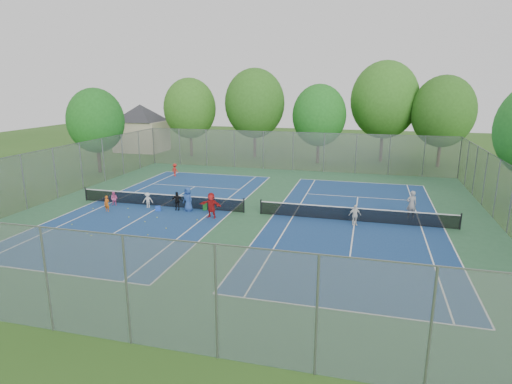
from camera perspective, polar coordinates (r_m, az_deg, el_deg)
ground at (r=29.94m, az=-0.49°, el=-2.87°), size 120.00×120.00×0.00m
court_pad at (r=29.93m, az=-0.49°, el=-2.86°), size 32.00×32.00×0.01m
court_left at (r=32.42m, az=-12.52°, el=-1.84°), size 10.97×23.77×0.01m
court_right at (r=28.96m, az=13.02°, el=-3.80°), size 10.97×23.77×0.01m
net_left at (r=32.31m, az=-12.56°, el=-1.09°), size 12.87×0.10×0.91m
net_right at (r=28.83m, az=13.07°, el=-2.97°), size 12.87×0.10×0.91m
fence_north at (r=44.77m, az=4.95°, el=5.42°), size 32.00×0.10×4.00m
fence_south at (r=15.42m, az=-16.84°, el=-12.51°), size 32.00×0.10×4.00m
fence_west at (r=36.93m, az=-25.21°, el=2.25°), size 0.10×32.00×4.00m
fence_east at (r=29.63m, az=30.88°, el=-1.09°), size 0.10×32.00×4.00m
house at (r=59.65m, az=-15.13°, el=9.31°), size 11.03×11.03×7.30m
tree_nw at (r=54.17m, az=-8.81°, el=10.96°), size 6.40×6.40×9.58m
tree_nl at (r=52.44m, az=-0.17°, el=11.73°), size 7.20×7.20×10.69m
tree_nc at (r=49.03m, az=8.41°, el=10.07°), size 6.00×6.00×8.85m
tree_nr at (r=51.65m, az=16.78°, el=11.67°), size 7.60×7.60×11.42m
tree_ne at (r=50.23m, az=23.69°, el=9.80°), size 6.60×6.60×9.77m
tree_side_w at (r=46.19m, az=-20.60°, el=8.90°), size 5.60×5.60×8.47m
ball_crate at (r=31.32m, az=-12.93°, el=-2.15°), size 0.49×0.49×0.32m
ball_hopper at (r=30.83m, az=-6.83°, el=-1.90°), size 0.39×0.39×0.59m
student_a at (r=31.96m, az=-19.27°, el=-1.49°), size 0.44×0.31×1.16m
student_b at (r=33.39m, az=-18.38°, el=-0.84°), size 0.57×0.47×1.07m
student_c at (r=32.11m, az=-14.23°, el=-1.07°), size 0.83×0.63×1.14m
student_d at (r=31.05m, az=-10.50°, el=-1.18°), size 0.84×0.46×1.36m
student_e at (r=30.65m, az=-9.07°, el=-0.97°), size 0.99×0.84×1.72m
student_f at (r=28.89m, az=-5.99°, el=-1.77°), size 1.68×0.77×1.75m
child_far_baseline at (r=42.59m, az=-10.74°, el=2.91°), size 0.94×0.74×1.27m
instructor at (r=30.48m, az=20.02°, el=-1.57°), size 0.79×0.62×1.90m
teen_court_b at (r=27.97m, az=13.03°, el=-3.02°), size 0.86×0.62×1.36m
tennis_ball_0 at (r=27.31m, az=-21.11°, el=-5.48°), size 0.07×0.07×0.07m
tennis_ball_1 at (r=27.34m, az=-11.90°, el=-4.78°), size 0.07×0.07×0.07m
tennis_ball_2 at (r=28.65m, az=-7.87°, el=-3.72°), size 0.07×0.07×0.07m
tennis_ball_3 at (r=29.63m, az=-13.07°, el=-3.36°), size 0.07×0.07×0.07m
tennis_ball_4 at (r=27.73m, az=-21.59°, el=-5.23°), size 0.07×0.07×0.07m
tennis_ball_5 at (r=26.42m, az=-14.25°, el=-5.59°), size 0.07×0.07×0.07m
tennis_ball_6 at (r=32.31m, az=-16.71°, el=-2.13°), size 0.07×0.07×0.07m
tennis_ball_7 at (r=33.03m, az=-20.90°, el=-2.12°), size 0.07×0.07×0.07m
tennis_ball_8 at (r=28.92m, az=-14.60°, el=-3.89°), size 0.07×0.07×0.07m
tennis_ball_9 at (r=29.90m, az=-23.33°, el=-4.02°), size 0.07×0.07×0.07m
tennis_ball_10 at (r=30.20m, az=-16.60°, el=-3.25°), size 0.07×0.07×0.07m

